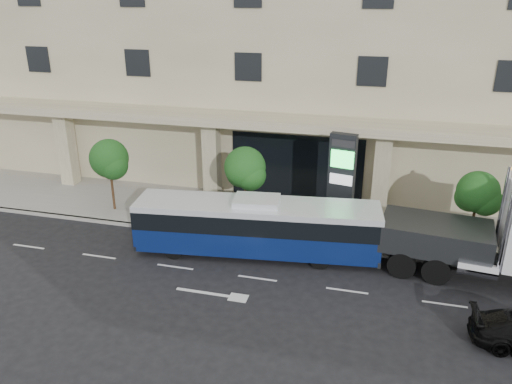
% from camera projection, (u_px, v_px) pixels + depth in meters
% --- Properties ---
extents(ground, '(120.00, 120.00, 0.00)m').
position_uv_depth(ground, '(265.00, 262.00, 23.83)').
color(ground, black).
rests_on(ground, ground).
extents(sidewalk, '(120.00, 6.00, 0.15)m').
position_uv_depth(sidewalk, '(286.00, 218.00, 28.29)').
color(sidewalk, gray).
rests_on(sidewalk, ground).
extents(curb, '(120.00, 0.30, 0.15)m').
position_uv_depth(curb, '(274.00, 242.00, 25.59)').
color(curb, gray).
rests_on(curb, ground).
extents(convention_center, '(60.00, 17.60, 20.00)m').
position_uv_depth(convention_center, '(320.00, 24.00, 33.97)').
color(convention_center, tan).
rests_on(convention_center, ground).
extents(tree_left, '(2.27, 2.20, 4.22)m').
position_uv_depth(tree_left, '(110.00, 161.00, 28.23)').
color(tree_left, '#422B19').
rests_on(tree_left, sidewalk).
extents(tree_mid, '(2.28, 2.20, 4.38)m').
position_uv_depth(tree_mid, '(245.00, 170.00, 26.30)').
color(tree_mid, '#422B19').
rests_on(tree_mid, sidewalk).
extents(tree_right, '(2.10, 2.00, 4.04)m').
position_uv_depth(tree_right, '(478.00, 195.00, 23.69)').
color(tree_right, '#422B19').
rests_on(tree_right, sidewalk).
extents(city_bus, '(11.92, 3.86, 2.97)m').
position_uv_depth(city_bus, '(257.00, 226.00, 24.08)').
color(city_bus, black).
rests_on(city_bus, ground).
extents(tow_truck, '(11.03, 3.77, 5.00)m').
position_uv_depth(tow_truck, '(507.00, 240.00, 21.47)').
color(tow_truck, '#2D3033').
rests_on(tow_truck, ground).
extents(signage_pylon, '(1.40, 0.74, 5.37)m').
position_uv_depth(signage_pylon, '(341.00, 184.00, 25.53)').
color(signage_pylon, black).
rests_on(signage_pylon, sidewalk).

